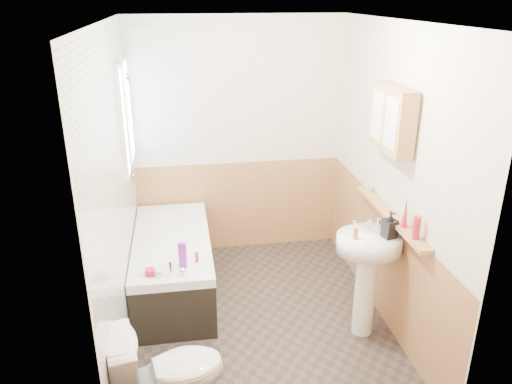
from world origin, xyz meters
TOP-DOWN VIEW (x-y plane):
  - floor at (0.00, 0.00)m, footprint 2.80×2.80m
  - ceiling at (0.00, 0.00)m, footprint 2.80×2.80m
  - wall_back at (0.00, 1.41)m, footprint 2.20×0.02m
  - wall_front at (0.00, -1.41)m, footprint 2.20×0.02m
  - wall_left at (-1.11, 0.00)m, footprint 0.02×2.80m
  - wall_right at (1.11, 0.00)m, footprint 0.02×2.80m
  - wainscot_right at (1.09, 0.00)m, footprint 0.01×2.80m
  - wainscot_back at (0.00, 1.39)m, footprint 2.20×0.01m
  - tile_cladding_left at (-1.09, 0.00)m, footprint 0.01×2.80m
  - tile_return_back at (-0.73, 1.39)m, footprint 0.75×0.01m
  - window at (-1.06, 0.95)m, footprint 0.03×0.79m
  - bathtub at (-0.73, 0.57)m, footprint 0.70×1.58m
  - shower_riser at (-1.04, 0.75)m, footprint 0.10×0.08m
  - toilet at (-0.76, -1.00)m, footprint 0.82×0.56m
  - sink at (0.84, -0.30)m, footprint 0.53×0.43m
  - pine_shelf at (1.04, -0.19)m, footprint 0.10×1.27m
  - medicine_cabinet at (1.01, -0.11)m, footprint 0.14×0.55m
  - foam_can at (1.04, -0.64)m, footprint 0.06×0.06m
  - green_bottle at (1.04, -0.44)m, footprint 0.06×0.06m
  - black_jar at (1.04, 0.30)m, footprint 0.09×0.09m
  - soap_bottle at (0.97, -0.37)m, footprint 0.15×0.24m
  - clear_bottle at (0.70, -0.36)m, footprint 0.04×0.04m
  - blue_gel at (-0.63, 0.02)m, footprint 0.07×0.06m
  - cream_jar at (-0.90, -0.07)m, footprint 0.09×0.09m
  - orange_bottle at (-0.52, 0.08)m, footprint 0.03×0.03m

SIDE VIEW (x-z plane):
  - floor at x=0.00m, z-range 0.00..0.00m
  - bathtub at x=-0.73m, z-range -0.06..0.66m
  - toilet at x=-0.76m, z-range 0.00..0.73m
  - wainscot_right at x=1.09m, z-range 0.00..1.00m
  - wainscot_back at x=0.00m, z-range 0.00..1.00m
  - cream_jar at x=-0.90m, z-range 0.57..0.63m
  - orange_bottle at x=-0.52m, z-range 0.57..0.66m
  - sink at x=0.84m, z-range 0.14..1.17m
  - blue_gel at x=-0.63m, z-range 0.57..0.80m
  - clear_bottle at x=0.70m, z-range 0.92..1.01m
  - soap_bottle at x=0.97m, z-range 0.92..1.02m
  - pine_shelf at x=1.04m, z-range 1.00..1.03m
  - black_jar at x=1.04m, z-range 1.03..1.08m
  - foam_can at x=1.04m, z-range 1.03..1.21m
  - green_bottle at x=1.04m, z-range 1.03..1.27m
  - wall_back at x=0.00m, z-range 0.00..2.50m
  - wall_front at x=0.00m, z-range 0.00..2.50m
  - wall_left at x=-1.11m, z-range 0.00..2.50m
  - wall_right at x=1.11m, z-range 0.00..2.50m
  - tile_cladding_left at x=-1.09m, z-range 0.00..2.50m
  - window at x=-1.06m, z-range 1.15..2.15m
  - shower_riser at x=-1.04m, z-range 1.18..2.31m
  - tile_return_back at x=-0.73m, z-range 1.00..2.50m
  - medicine_cabinet at x=1.01m, z-range 1.54..2.04m
  - ceiling at x=0.00m, z-range 2.50..2.50m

